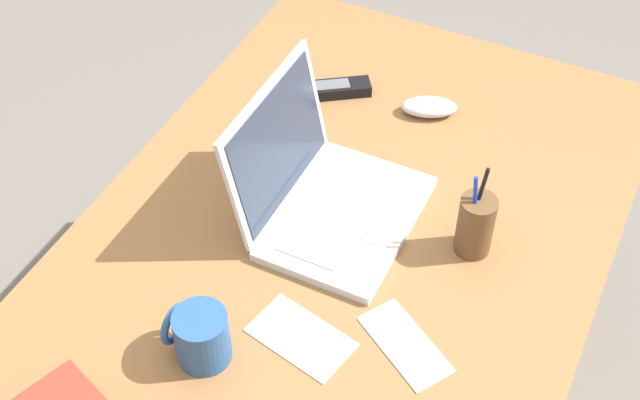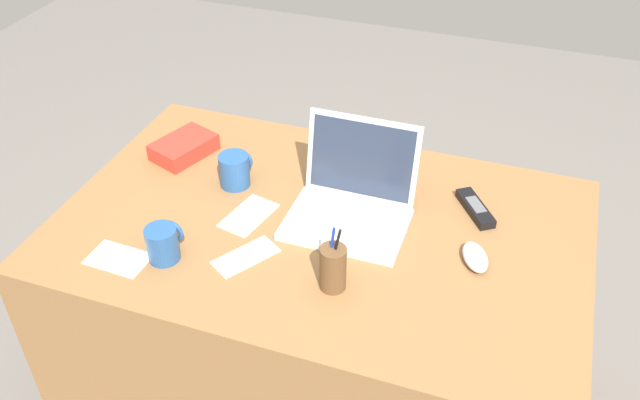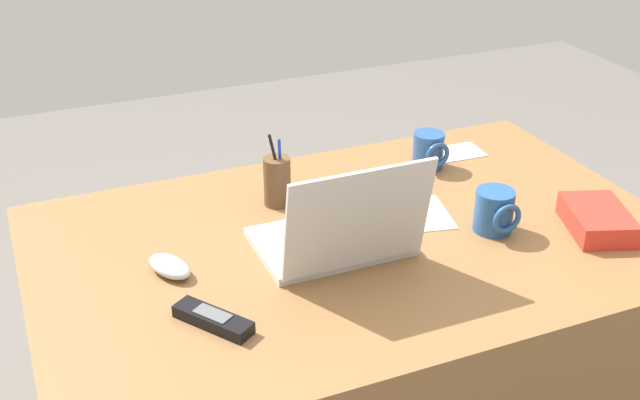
# 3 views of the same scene
# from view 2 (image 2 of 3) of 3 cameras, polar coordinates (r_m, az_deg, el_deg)

# --- Properties ---
(ground_plane) EXTENTS (6.00, 6.00, 0.00)m
(ground_plane) POSITION_cam_2_polar(r_m,az_deg,el_deg) (2.31, 0.03, -16.11)
(ground_plane) COLOR slate
(desk) EXTENTS (1.37, 0.87, 0.73)m
(desk) POSITION_cam_2_polar(r_m,az_deg,el_deg) (2.03, 0.04, -9.95)
(desk) COLOR olive
(desk) RESTS_ON ground
(laptop) EXTENTS (0.31, 0.27, 0.24)m
(laptop) POSITION_cam_2_polar(r_m,az_deg,el_deg) (1.78, 2.65, -0.12)
(laptop) COLOR silver
(laptop) RESTS_ON desk
(computer_mouse) EXTENTS (0.10, 0.12, 0.03)m
(computer_mouse) POSITION_cam_2_polar(r_m,az_deg,el_deg) (1.70, 12.86, -4.67)
(computer_mouse) COLOR silver
(computer_mouse) RESTS_ON desk
(coffee_mug_white) EXTENTS (0.08, 0.10, 0.09)m
(coffee_mug_white) POSITION_cam_2_polar(r_m,az_deg,el_deg) (1.91, -7.14, 2.54)
(coffee_mug_white) COLOR #26518C
(coffee_mug_white) RESTS_ON desk
(coffee_mug_tall) EXTENTS (0.08, 0.09, 0.09)m
(coffee_mug_tall) POSITION_cam_2_polar(r_m,az_deg,el_deg) (1.70, -13.00, -3.52)
(coffee_mug_tall) COLOR #26518C
(coffee_mug_tall) RESTS_ON desk
(cordless_phone) EXTENTS (0.13, 0.15, 0.03)m
(cordless_phone) POSITION_cam_2_polar(r_m,az_deg,el_deg) (1.86, 12.87, -0.67)
(cordless_phone) COLOR black
(cordless_phone) RESTS_ON desk
(pen_holder) EXTENTS (0.06, 0.06, 0.18)m
(pen_holder) POSITION_cam_2_polar(r_m,az_deg,el_deg) (1.57, 1.09, -5.68)
(pen_holder) COLOR brown
(pen_holder) RESTS_ON desk
(snack_bag) EXTENTS (0.18, 0.21, 0.05)m
(snack_bag) POSITION_cam_2_polar(r_m,az_deg,el_deg) (2.07, -11.32, 4.35)
(snack_bag) COLOR red
(snack_bag) RESTS_ON desk
(paper_note_near_laptop) EXTENTS (0.15, 0.10, 0.00)m
(paper_note_near_laptop) POSITION_cam_2_polar(r_m,az_deg,el_deg) (1.75, -16.53, -4.74)
(paper_note_near_laptop) COLOR white
(paper_note_near_laptop) RESTS_ON desk
(paper_note_left) EXTENTS (0.15, 0.18, 0.00)m
(paper_note_left) POSITION_cam_2_polar(r_m,az_deg,el_deg) (1.69, -6.24, -4.73)
(paper_note_left) COLOR white
(paper_note_left) RESTS_ON desk
(paper_note_right) EXTENTS (0.12, 0.18, 0.00)m
(paper_note_right) POSITION_cam_2_polar(r_m,az_deg,el_deg) (1.82, -5.99, -1.29)
(paper_note_right) COLOR white
(paper_note_right) RESTS_ON desk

